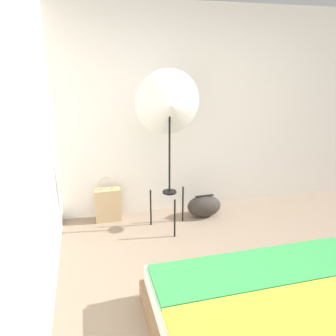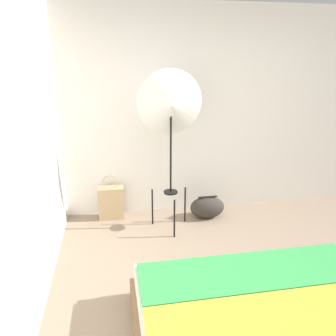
% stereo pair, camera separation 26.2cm
% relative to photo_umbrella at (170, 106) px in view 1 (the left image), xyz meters
% --- Properties ---
extents(ground_plane, '(14.00, 14.00, 0.00)m').
position_rel_photo_umbrella_xyz_m(ground_plane, '(0.47, -1.55, -1.47)').
color(ground_plane, gray).
extents(wall_back, '(8.00, 0.05, 2.60)m').
position_rel_photo_umbrella_xyz_m(wall_back, '(0.47, 0.56, -0.17)').
color(wall_back, silver).
rests_on(wall_back, ground_plane).
extents(wall_side_left, '(0.05, 8.00, 2.60)m').
position_rel_photo_umbrella_xyz_m(wall_side_left, '(-1.29, -0.55, -0.17)').
color(wall_side_left, silver).
rests_on(wall_side_left, ground_plane).
extents(photo_umbrella, '(0.73, 0.37, 1.86)m').
position_rel_photo_umbrella_xyz_m(photo_umbrella, '(0.00, 0.00, 0.00)').
color(photo_umbrella, black).
rests_on(photo_umbrella, ground_plane).
extents(tote_bag, '(0.32, 0.16, 0.58)m').
position_rel_photo_umbrella_xyz_m(tote_bag, '(-0.70, 0.38, -1.25)').
color(tote_bag, tan).
rests_on(tote_bag, ground_plane).
extents(duffel_bag, '(0.44, 0.28, 0.29)m').
position_rel_photo_umbrella_xyz_m(duffel_bag, '(0.51, 0.18, -1.33)').
color(duffel_bag, '#332D28').
rests_on(duffel_bag, ground_plane).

